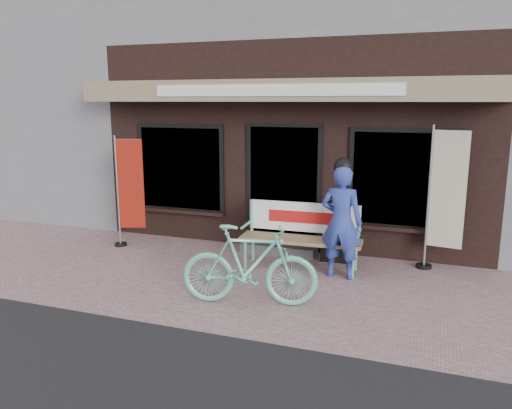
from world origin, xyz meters
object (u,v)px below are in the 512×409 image
at_px(person, 341,220).
at_px(nobori_red, 129,190).
at_px(bicycle, 249,265).
at_px(bench, 302,230).
at_px(nobori_cream, 444,197).
at_px(menu_stand, 337,231).

height_order(person, nobori_red, nobori_red).
xyz_separation_m(person, bicycle, (-0.92, -1.42, -0.35)).
bearing_deg(person, nobori_red, -178.97).
height_order(bench, nobori_cream, nobori_cream).
bearing_deg(nobori_cream, menu_stand, -164.72).
bearing_deg(person, menu_stand, 111.73).
height_order(bicycle, nobori_red, nobori_red).
bearing_deg(nobori_red, person, -24.69).
distance_m(nobori_red, menu_stand, 3.73).
distance_m(bench, nobori_cream, 2.21).
xyz_separation_m(nobori_red, menu_stand, (3.69, 0.29, -0.51)).
relative_size(person, menu_stand, 1.76).
xyz_separation_m(bench, bicycle, (-0.26, -1.66, -0.07)).
bearing_deg(menu_stand, person, -77.61).
relative_size(bicycle, nobori_red, 0.88).
distance_m(person, nobori_red, 3.89).
bearing_deg(nobori_cream, nobori_red, -165.58).
bearing_deg(bench, bicycle, -101.61).
relative_size(person, nobori_red, 0.90).
xyz_separation_m(person, nobori_cream, (1.41, 0.81, 0.27)).
relative_size(bench, bicycle, 1.08).
height_order(bench, menu_stand, same).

